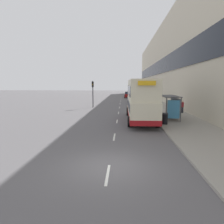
{
  "coord_description": "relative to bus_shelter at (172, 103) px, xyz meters",
  "views": [
    {
      "loc": [
        0.66,
        -9.04,
        3.89
      ],
      "look_at": [
        -1.07,
        20.91,
        -0.35
      ],
      "focal_mm": 32.0,
      "sensor_mm": 36.0,
      "label": 1
    }
  ],
  "objects": [
    {
      "name": "lane_mark_3",
      "position": [
        -5.77,
        5.22,
        -1.87
      ],
      "size": [
        0.12,
        2.0,
        0.01
      ],
      "color": "silver",
      "rests_on": "ground_plane"
    },
    {
      "name": "car_1",
      "position": [
        -2.78,
        43.07,
        -1.04
      ],
      "size": [
        1.91,
        3.92,
        1.69
      ],
      "color": "black",
      "rests_on": "ground_plane"
    },
    {
      "name": "bus_shelter",
      "position": [
        0.0,
        0.0,
        0.0
      ],
      "size": [
        1.6,
        4.2,
        2.48
      ],
      "color": "#4C4C51",
      "rests_on": "ground_plane"
    },
    {
      "name": "traffic_light_far_kerb",
      "position": [
        -10.17,
        11.26,
        1.08
      ],
      "size": [
        0.3,
        0.32,
        4.36
      ],
      "color": "black",
      "rests_on": "ground_plane"
    },
    {
      "name": "lane_mark_6",
      "position": [
        -5.77,
        23.77,
        -1.87
      ],
      "size": [
        0.12,
        2.0,
        0.01
      ],
      "color": "silver",
      "rests_on": "ground_plane"
    },
    {
      "name": "terrace_facade",
      "position": [
        4.72,
        26.07,
        6.74
      ],
      "size": [
        3.1,
        93.0,
        17.24
      ],
      "color": "beige",
      "rests_on": "ground_plane"
    },
    {
      "name": "car_2",
      "position": [
        -3.31,
        17.92,
        -1.0
      ],
      "size": [
        1.99,
        3.92,
        1.78
      ],
      "color": "#4C5156",
      "rests_on": "ground_plane"
    },
    {
      "name": "ground_plane",
      "position": [
        -5.77,
        -12.43,
        -1.88
      ],
      "size": [
        220.0,
        220.0,
        0.0
      ],
      "primitive_type": "plane",
      "color": "#5B595B"
    },
    {
      "name": "car_0",
      "position": [
        -3.89,
        34.57,
        -1.02
      ],
      "size": [
        2.03,
        4.24,
        1.72
      ],
      "color": "maroon",
      "rests_on": "ground_plane"
    },
    {
      "name": "lane_mark_0",
      "position": [
        -5.77,
        -13.34,
        -1.87
      ],
      "size": [
        0.12,
        2.0,
        0.01
      ],
      "color": "silver",
      "rests_on": "ground_plane"
    },
    {
      "name": "lane_mark_5",
      "position": [
        -5.77,
        17.59,
        -1.87
      ],
      "size": [
        0.12,
        2.0,
        0.01
      ],
      "color": "silver",
      "rests_on": "ground_plane"
    },
    {
      "name": "lane_mark_7",
      "position": [
        -5.77,
        29.96,
        -1.87
      ],
      "size": [
        0.12,
        2.0,
        0.01
      ],
      "color": "silver",
      "rests_on": "ground_plane"
    },
    {
      "name": "double_decker_bus_near",
      "position": [
        -3.3,
        -0.48,
        0.41
      ],
      "size": [
        2.85,
        10.28,
        4.3
      ],
      "color": "beige",
      "rests_on": "ground_plane"
    },
    {
      "name": "pedestrian_1",
      "position": [
        2.55,
        4.73,
        -0.92
      ],
      "size": [
        0.31,
        0.31,
        1.59
      ],
      "color": "#23232D",
      "rests_on": "ground_plane"
    },
    {
      "name": "lane_mark_4",
      "position": [
        -5.77,
        11.4,
        -1.87
      ],
      "size": [
        0.12,
        2.0,
        0.01
      ],
      "color": "silver",
      "rests_on": "ground_plane"
    },
    {
      "name": "lane_mark_2",
      "position": [
        -5.77,
        -0.97,
        -1.87
      ],
      "size": [
        0.12,
        2.0,
        0.01
      ],
      "color": "silver",
      "rests_on": "ground_plane"
    },
    {
      "name": "litter_bin",
      "position": [
        -1.22,
        -2.81,
        -1.21
      ],
      "size": [
        0.55,
        0.55,
        1.05
      ],
      "color": "black",
      "rests_on": "ground_plane"
    },
    {
      "name": "lane_mark_8",
      "position": [
        -5.77,
        36.14,
        -1.87
      ],
      "size": [
        0.12,
        2.0,
        0.01
      ],
      "color": "silver",
      "rests_on": "ground_plane"
    },
    {
      "name": "lane_mark_1",
      "position": [
        -5.77,
        -7.16,
        -1.87
      ],
      "size": [
        0.12,
        2.0,
        0.01
      ],
      "color": "silver",
      "rests_on": "ground_plane"
    },
    {
      "name": "pavement",
      "position": [
        0.73,
        26.07,
        -1.81
      ],
      "size": [
        5.0,
        93.0,
        0.14
      ],
      "color": "gray",
      "rests_on": "ground_plane"
    },
    {
      "name": "pedestrian_at_shelter",
      "position": [
        0.31,
        2.46,
        -0.87
      ],
      "size": [
        0.34,
        0.34,
        1.7
      ],
      "color": "#23232D",
      "rests_on": "ground_plane"
    }
  ]
}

